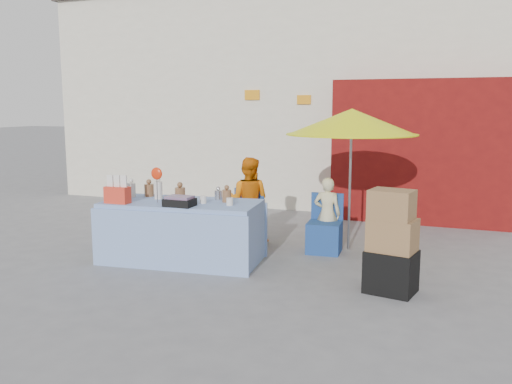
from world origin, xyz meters
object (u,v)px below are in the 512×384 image
at_px(market_table, 182,231).
at_px(chair_right, 324,235).
at_px(vendor_beige, 327,214).
at_px(vendor_orange, 249,200).
at_px(umbrella, 352,122).
at_px(box_stack, 392,246).
at_px(chair_left, 245,228).

bearing_deg(market_table, chair_right, 27.30).
bearing_deg(market_table, vendor_beige, 30.26).
height_order(chair_right, vendor_orange, vendor_orange).
xyz_separation_m(chair_right, vendor_beige, (0.00, 0.13, 0.29)).
relative_size(umbrella, box_stack, 1.74).
bearing_deg(umbrella, vendor_orange, -174.47).
xyz_separation_m(market_table, chair_right, (1.74, 1.15, -0.17)).
bearing_deg(market_table, box_stack, -11.93).
bearing_deg(chair_right, vendor_beige, 85.57).
bearing_deg(chair_right, umbrella, 39.39).
distance_m(chair_left, chair_right, 1.25).
xyz_separation_m(market_table, vendor_beige, (1.74, 1.28, 0.12)).
distance_m(umbrella, box_stack, 2.33).
xyz_separation_m(vendor_beige, box_stack, (1.12, -1.58, 0.01)).
bearing_deg(chair_left, vendor_orange, 85.57).
xyz_separation_m(vendor_beige, umbrella, (0.30, 0.15, 1.35)).
xyz_separation_m(chair_left, vendor_beige, (1.25, 0.13, 0.29)).
distance_m(vendor_orange, vendor_beige, 1.26).
relative_size(market_table, vendor_orange, 1.69).
xyz_separation_m(chair_left, chair_right, (1.25, 0.00, 0.00)).
height_order(umbrella, box_stack, umbrella).
distance_m(vendor_beige, box_stack, 1.93).
bearing_deg(chair_left, umbrella, 6.42).
bearing_deg(vendor_orange, umbrella, -178.43).
xyz_separation_m(vendor_orange, box_stack, (2.37, -1.58, -0.12)).
height_order(vendor_beige, box_stack, box_stack).
distance_m(chair_right, vendor_orange, 1.32).
bearing_deg(chair_left, market_table, -117.22).
relative_size(market_table, vendor_beige, 2.08).
height_order(chair_left, umbrella, umbrella).
height_order(chair_left, vendor_orange, vendor_orange).
relative_size(market_table, box_stack, 1.89).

